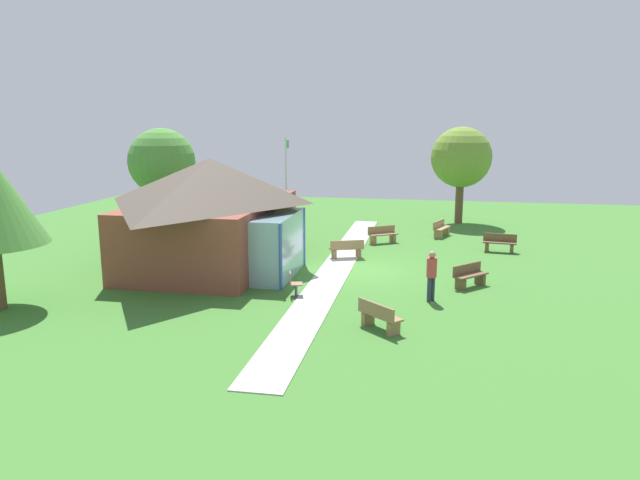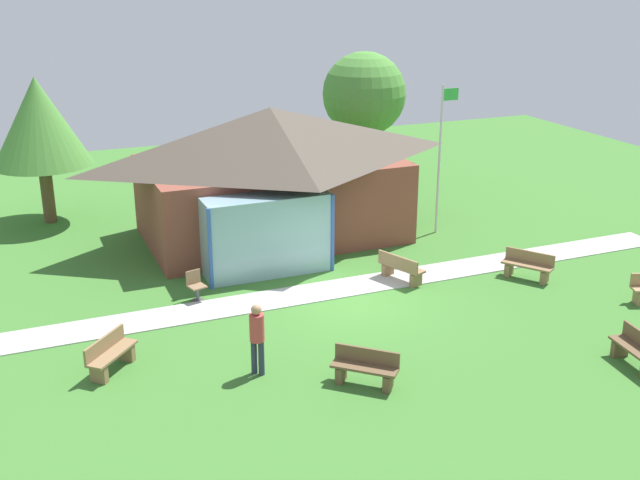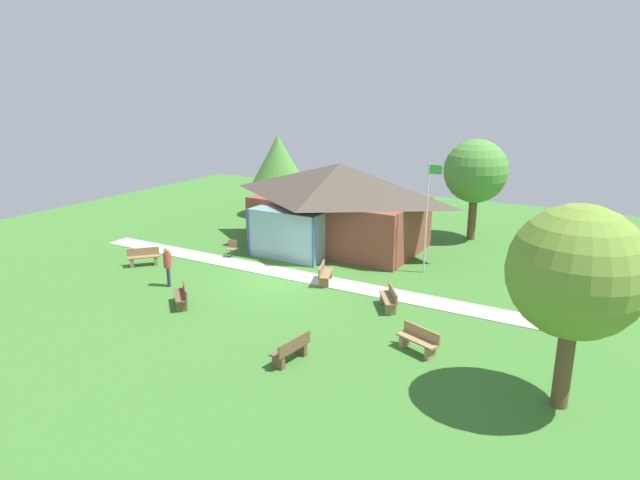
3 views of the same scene
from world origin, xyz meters
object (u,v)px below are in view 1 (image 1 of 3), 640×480
object	(u,v)px
bench_rear_near_path	(347,250)
bench_lawn_far_right	(441,229)
flagpole	(286,184)
bench_front_right	(500,243)
bench_mid_right	(383,235)
bench_front_center	(470,276)
tree_far_east	(461,158)
tree_behind_pavilion_right	(162,162)
pavilion	(214,210)
patio_chair_west	(294,285)
visitor_strolling_lawn	(432,272)
bench_mid_left	(379,317)

from	to	relation	value
bench_rear_near_path	bench_lawn_far_right	world-z (taller)	same
flagpole	bench_front_right	bearing A→B (deg)	-93.79
flagpole	bench_rear_near_path	size ratio (longest dim) A/B	3.32
flagpole	bench_mid_right	bearing A→B (deg)	-86.56
bench_front_center	tree_far_east	distance (m)	14.31
bench_mid_right	tree_behind_pavilion_right	distance (m)	12.06
bench_front_center	bench_front_right	xyz separation A→B (m)	(6.23, -1.67, 0.00)
pavilion	patio_chair_west	bearing A→B (deg)	-131.05
bench_mid_right	bench_lawn_far_right	size ratio (longest dim) A/B	0.96
pavilion	patio_chair_west	distance (m)	5.99
bench_lawn_far_right	visitor_strolling_lawn	bearing A→B (deg)	18.66
pavilion	bench_mid_left	bearing A→B (deg)	-131.07
patio_chair_west	tree_behind_pavilion_right	world-z (taller)	tree_behind_pavilion_right
bench_front_center	visitor_strolling_lawn	xyz separation A→B (m)	(-2.07, 1.38, 0.62)
bench_front_center	bench_front_right	size ratio (longest dim) A/B	0.91
tree_behind_pavilion_right	pavilion	bearing A→B (deg)	-139.04
bench_lawn_far_right	flagpole	bearing A→B (deg)	-50.94
visitor_strolling_lawn	tree_far_east	xyz separation A→B (m)	(15.96, -1.44, 2.81)
pavilion	bench_rear_near_path	world-z (taller)	pavilion
tree_behind_pavilion_right	tree_far_east	distance (m)	16.84
pavilion	bench_front_center	distance (m)	10.58
bench_lawn_far_right	bench_front_right	world-z (taller)	same
bench_rear_near_path	tree_far_east	xyz separation A→B (m)	(10.31, -5.16, 3.43)
bench_rear_near_path	patio_chair_west	distance (m)	6.03
pavilion	bench_front_center	xyz separation A→B (m)	(-1.36, -10.32, -1.94)
bench_mid_left	tree_behind_pavilion_right	bearing A→B (deg)	177.78
bench_rear_near_path	tree_behind_pavilion_right	distance (m)	11.44
patio_chair_west	tree_far_east	bearing A→B (deg)	144.01
bench_front_right	patio_chair_west	world-z (taller)	patio_chair_west
bench_mid_right	tree_far_east	distance (m)	8.48
bench_front_center	pavilion	bearing A→B (deg)	-55.27
bench_mid_right	patio_chair_west	world-z (taller)	patio_chair_west
flagpole	bench_mid_left	bearing A→B (deg)	-154.28
bench_front_right	tree_far_east	xyz separation A→B (m)	(7.67, 1.60, 3.43)
bench_front_center	bench_mid_left	bearing A→B (deg)	13.61
pavilion	bench_mid_right	world-z (taller)	pavilion
bench_lawn_far_right	tree_behind_pavilion_right	size ratio (longest dim) A/B	0.28
bench_rear_near_path	bench_lawn_far_right	size ratio (longest dim) A/B	1.00
bench_mid_left	visitor_strolling_lawn	distance (m)	3.48
bench_rear_near_path	pavilion	bearing A→B (deg)	-178.05
bench_lawn_far_right	patio_chair_west	world-z (taller)	patio_chair_west
bench_mid_right	visitor_strolling_lawn	world-z (taller)	visitor_strolling_lawn
bench_lawn_far_right	tree_far_east	world-z (taller)	tree_far_east
bench_mid_left	visitor_strolling_lawn	world-z (taller)	visitor_strolling_lawn
pavilion	patio_chair_west	world-z (taller)	pavilion
pavilion	bench_mid_right	size ratio (longest dim) A/B	6.35
bench_mid_right	bench_mid_left	size ratio (longest dim) A/B	1.06
bench_front_center	visitor_strolling_lawn	size ratio (longest dim) A/B	0.81
flagpole	tree_behind_pavilion_right	world-z (taller)	tree_behind_pavilion_right
bench_front_center	bench_mid_left	xyz separation A→B (m)	(-5.17, 2.82, 0.00)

